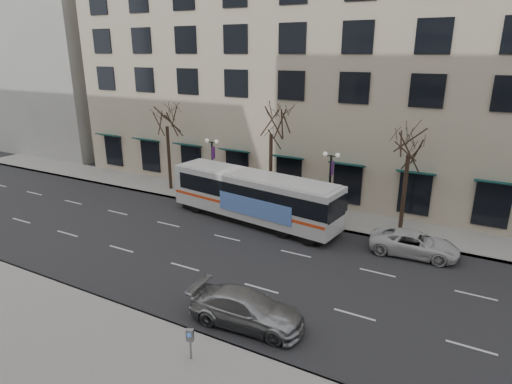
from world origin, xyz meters
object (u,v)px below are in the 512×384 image
Objects in this scene: lamp_post_right at (330,184)px; city_bus at (255,196)px; tree_far_left at (166,115)px; tree_far_right at (410,140)px; lamp_post_left at (213,166)px; white_pickup at (414,244)px; silver_car at (247,309)px; tree_far_mid at (271,121)px; pay_station at (190,338)px.

lamp_post_right is 0.39× the size of city_bus.
city_bus is (10.22, -3.02, -4.74)m from tree_far_left.
tree_far_right is 15.40m from lamp_post_left.
white_pickup is at bearing -66.35° from tree_far_right.
city_bus is 2.51× the size of silver_car.
city_bus reaches higher than white_pickup.
lamp_post_right is 7.20m from white_pickup.
tree_far_mid is 5.80m from city_bus.
tree_far_left is at bearing 173.17° from lamp_post_left.
lamp_post_right is 13.72m from silver_car.
tree_far_mid is 1.64× the size of lamp_post_right.
tree_far_mid reaches higher than city_bus.
lamp_post_right reaches higher than white_pickup.
tree_far_mid is at bearing 0.00° from tree_far_left.
white_pickup is at bearing -15.42° from tree_far_mid.
pay_station is at bearing -58.95° from lamp_post_left.
silver_car reaches higher than white_pickup.
lamp_post_left is at bearing 163.02° from city_bus.
tree_far_left is at bearing -180.00° from tree_far_mid.
tree_far_mid is at bearing 87.97° from pay_station.
pay_station is at bearing 163.06° from silver_car.
tree_far_right is at bearing 25.05° from city_bus.
tree_far_right reaches higher than lamp_post_right.
white_pickup is (21.37, -3.14, -5.97)m from tree_far_left.
tree_far_mid is 1.06× the size of tree_far_right.
tree_far_left reaches higher than pay_station.
tree_far_left is 0.98× the size of tree_far_mid.
tree_far_mid is (10.00, 0.00, 0.21)m from tree_far_left.
tree_far_left is 11.66m from city_bus.
tree_far_right reaches higher than city_bus.
lamp_post_right is (15.01, -0.60, -3.75)m from tree_far_left.
pay_station is (0.09, -16.76, -1.82)m from lamp_post_right.
lamp_post_left is 10.00m from lamp_post_right.
lamp_post_right reaches higher than city_bus.
tree_far_right is 11.16m from city_bus.
tree_far_right is at bearing -20.33° from silver_car.
pay_station is at bearing -105.76° from tree_far_right.
lamp_post_left is 19.65m from pay_station.
city_bus is at bearing 22.92° from silver_car.
tree_far_right is 0.60× the size of city_bus.
lamp_post_left is 16.71m from white_pickup.
silver_car is (5.85, -14.12, -6.13)m from tree_far_mid.
lamp_post_left is (5.01, -0.60, -3.75)m from tree_far_left.
pay_station is at bearing -73.63° from tree_far_mid.
tree_far_mid is 0.63× the size of city_bus.
tree_far_mid is 1.64× the size of lamp_post_left.
city_bus is at bearing -153.20° from lamp_post_right.
lamp_post_right reaches higher than pay_station.
lamp_post_left is 17.47m from silver_car.
white_pickup is 15.55m from pay_station.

